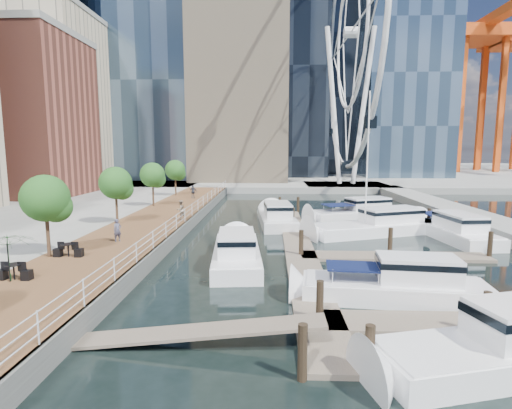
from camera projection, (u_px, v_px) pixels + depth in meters
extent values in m
plane|color=black|center=(248.00, 304.00, 18.15)|extent=(520.00, 520.00, 0.00)
cube|color=brown|center=(151.00, 227.00, 33.27)|extent=(6.00, 60.00, 1.00)
cube|color=#595954|center=(186.00, 228.00, 33.15)|extent=(0.25, 60.00, 1.00)
cube|color=gray|center=(268.00, 171.00, 119.04)|extent=(200.00, 114.00, 1.00)
cube|color=gray|center=(474.00, 219.00, 37.13)|extent=(4.00, 60.00, 1.00)
cube|color=gray|center=(346.00, 187.00, 69.03)|extent=(14.00, 12.00, 1.00)
cube|color=#6D6051|center=(299.00, 248.00, 27.92)|extent=(2.00, 32.00, 0.20)
cube|color=#6D6051|center=(471.00, 324.00, 15.82)|extent=(12.00, 2.00, 0.20)
cube|color=#6D6051|center=(394.00, 257.00, 25.72)|extent=(12.00, 2.00, 0.20)
cube|color=#6D6051|center=(360.00, 227.00, 35.62)|extent=(12.00, 2.00, 0.20)
cube|color=brown|center=(31.00, 118.00, 51.41)|extent=(12.00, 14.00, 20.00)
cube|color=#BCAD8E|center=(51.00, 101.00, 66.92)|extent=(14.00, 16.00, 28.00)
cylinder|color=white|center=(333.00, 107.00, 67.26)|extent=(0.80, 0.80, 26.00)
cylinder|color=white|center=(363.00, 107.00, 67.07)|extent=(0.80, 0.80, 26.00)
torus|color=white|center=(351.00, 32.00, 65.52)|extent=(0.70, 44.70, 44.70)
cylinder|color=#3F2B1C|center=(48.00, 236.00, 22.23)|extent=(0.20, 0.20, 2.40)
sphere|color=#265B1E|center=(45.00, 198.00, 21.94)|extent=(2.60, 2.60, 2.60)
cylinder|color=#3F2B1C|center=(117.00, 209.00, 32.13)|extent=(0.20, 0.20, 2.40)
sphere|color=#265B1E|center=(116.00, 183.00, 31.84)|extent=(2.60, 2.60, 2.60)
cylinder|color=#3F2B1C|center=(153.00, 195.00, 42.03)|extent=(0.20, 0.20, 2.40)
sphere|color=#265B1E|center=(152.00, 175.00, 41.74)|extent=(2.60, 2.60, 2.60)
cylinder|color=#3F2B1C|center=(176.00, 186.00, 51.93)|extent=(0.20, 0.20, 2.40)
sphere|color=#265B1E|center=(175.00, 170.00, 51.64)|extent=(2.60, 2.60, 2.60)
imported|color=#44445A|center=(117.00, 230.00, 25.96)|extent=(0.63, 0.64, 1.49)
imported|color=gray|center=(181.00, 210.00, 34.06)|extent=(1.00, 1.03, 1.67)
imported|color=#333540|center=(193.00, 192.00, 48.68)|extent=(0.96, 0.40, 1.64)
imported|color=#0F3A11|center=(8.00, 258.00, 17.97)|extent=(2.84, 2.88, 2.19)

